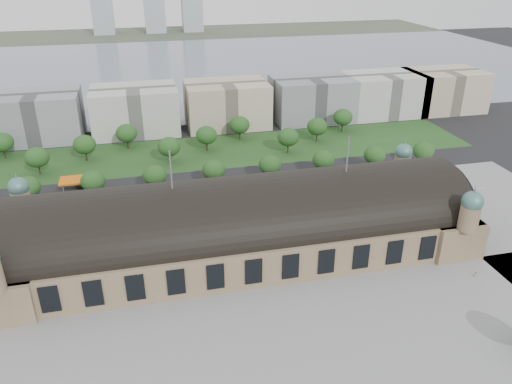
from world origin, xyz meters
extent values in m
plane|color=black|center=(0.00, 0.00, 0.00)|extent=(900.00, 900.00, 0.00)
cube|color=#897255|center=(0.00, 0.00, 6.00)|extent=(150.00, 40.00, 12.00)
cube|color=#897255|center=(-67.00, 0.00, 6.00)|extent=(16.00, 43.00, 12.00)
cube|color=#897255|center=(67.00, 0.00, 6.00)|extent=(16.00, 43.00, 12.00)
cylinder|color=black|center=(0.00, 0.00, 12.00)|extent=(144.00, 37.60, 37.60)
cylinder|color=black|center=(73.00, 0.00, 14.00)|extent=(1.20, 32.00, 32.00)
cylinder|color=#897255|center=(-67.00, 21.00, 16.00)|extent=(6.00, 6.00, 8.00)
sphere|color=#48746E|center=(-67.00, 21.00, 21.50)|extent=(6.40, 6.40, 6.40)
cone|color=#48746E|center=(-67.00, 21.00, 25.50)|extent=(1.00, 1.00, 2.50)
cylinder|color=#897255|center=(67.00, 21.00, 16.00)|extent=(6.00, 6.00, 8.00)
sphere|color=#48746E|center=(67.00, 21.00, 21.50)|extent=(6.40, 6.40, 6.40)
cone|color=#48746E|center=(67.00, 21.00, 25.50)|extent=(1.00, 1.00, 2.50)
cylinder|color=#897255|center=(67.00, -21.00, 16.00)|extent=(6.00, 6.00, 8.00)
sphere|color=#48746E|center=(67.00, -21.00, 21.50)|extent=(6.40, 6.40, 6.40)
cone|color=#48746E|center=(67.00, -21.00, 25.50)|extent=(1.00, 1.00, 2.50)
cylinder|color=#59595B|center=(-20.00, 0.00, 31.50)|extent=(0.50, 0.50, 12.00)
cylinder|color=#59595B|center=(35.00, 0.00, 31.50)|extent=(0.50, 0.50, 12.00)
cube|color=gray|center=(10.00, -44.00, 0.00)|extent=(190.00, 48.00, 0.12)
cube|color=black|center=(-20.00, 38.00, 0.00)|extent=(260.00, 26.00, 0.10)
cube|color=#22471C|center=(-15.00, 93.00, 0.00)|extent=(300.00, 45.00, 0.10)
cube|color=orange|center=(-55.00, 62.00, 4.70)|extent=(14.00, 9.00, 0.70)
cube|color=#59595B|center=(-53.00, 68.00, 1.60)|extent=(7.00, 5.00, 3.20)
cylinder|color=#59595B|center=(-60.50, 65.20, 2.20)|extent=(0.50, 0.50, 4.40)
cylinder|color=#59595B|center=(-49.50, 65.20, 2.20)|extent=(0.50, 0.50, 4.40)
cylinder|color=#59595B|center=(-60.50, 58.80, 2.20)|extent=(0.50, 0.50, 4.40)
cylinder|color=#59595B|center=(-49.50, 58.80, 2.20)|extent=(0.50, 0.50, 4.40)
cube|color=slate|center=(0.00, 298.00, 0.00)|extent=(700.00, 320.00, 0.08)
cube|color=#44513D|center=(0.00, 498.00, 0.00)|extent=(700.00, 120.00, 0.14)
cube|color=gray|center=(-80.00, 133.00, 12.00)|extent=(45.00, 32.00, 24.00)
cube|color=#B6B4AD|center=(-30.00, 133.00, 12.00)|extent=(45.00, 32.00, 24.00)
cube|color=#C3B399|center=(20.00, 133.00, 12.00)|extent=(45.00, 32.00, 24.00)
cube|color=gray|center=(70.00, 133.00, 12.00)|extent=(45.00, 32.00, 24.00)
cube|color=#B6B4AD|center=(115.00, 133.00, 12.00)|extent=(45.00, 32.00, 24.00)
cube|color=#C3B399|center=(155.00, 133.00, 12.00)|extent=(45.00, 32.00, 24.00)
cylinder|color=#2D2116|center=(-72.00, 53.00, 2.16)|extent=(0.70, 0.70, 4.32)
ellipsoid|color=#174117|center=(-72.00, 53.00, 7.44)|extent=(9.60, 9.60, 8.16)
cylinder|color=#2D2116|center=(-48.00, 53.00, 2.16)|extent=(0.70, 0.70, 4.32)
ellipsoid|color=#174117|center=(-48.00, 53.00, 7.44)|extent=(9.60, 9.60, 8.16)
cylinder|color=#2D2116|center=(-24.00, 53.00, 2.16)|extent=(0.70, 0.70, 4.32)
ellipsoid|color=#174117|center=(-24.00, 53.00, 7.44)|extent=(9.60, 9.60, 8.16)
cylinder|color=#2D2116|center=(0.00, 53.00, 2.16)|extent=(0.70, 0.70, 4.32)
ellipsoid|color=#174117|center=(0.00, 53.00, 7.44)|extent=(9.60, 9.60, 8.16)
cylinder|color=#2D2116|center=(24.00, 53.00, 2.16)|extent=(0.70, 0.70, 4.32)
ellipsoid|color=#174117|center=(24.00, 53.00, 7.44)|extent=(9.60, 9.60, 8.16)
cylinder|color=#2D2116|center=(48.00, 53.00, 2.16)|extent=(0.70, 0.70, 4.32)
ellipsoid|color=#174117|center=(48.00, 53.00, 7.44)|extent=(9.60, 9.60, 8.16)
cylinder|color=#2D2116|center=(72.00, 53.00, 2.16)|extent=(0.70, 0.70, 4.32)
ellipsoid|color=#174117|center=(72.00, 53.00, 7.44)|extent=(9.60, 9.60, 8.16)
cylinder|color=#2D2116|center=(96.00, 53.00, 2.16)|extent=(0.70, 0.70, 4.32)
ellipsoid|color=#174117|center=(96.00, 53.00, 7.44)|extent=(9.60, 9.60, 8.16)
cylinder|color=#2D2116|center=(-92.00, 107.00, 2.34)|extent=(0.70, 0.70, 4.68)
ellipsoid|color=#174117|center=(-92.00, 107.00, 8.06)|extent=(10.40, 10.40, 8.84)
cylinder|color=#2D2116|center=(-73.00, 83.00, 2.34)|extent=(0.70, 0.70, 4.68)
ellipsoid|color=#174117|center=(-73.00, 83.00, 8.06)|extent=(10.40, 10.40, 8.84)
cylinder|color=#2D2116|center=(-54.00, 95.00, 2.34)|extent=(0.70, 0.70, 4.68)
ellipsoid|color=#174117|center=(-54.00, 95.00, 8.06)|extent=(10.40, 10.40, 8.84)
cylinder|color=#2D2116|center=(-35.00, 107.00, 2.34)|extent=(0.70, 0.70, 4.68)
ellipsoid|color=#174117|center=(-35.00, 107.00, 8.06)|extent=(10.40, 10.40, 8.84)
cylinder|color=#2D2116|center=(-16.00, 83.00, 2.34)|extent=(0.70, 0.70, 4.68)
ellipsoid|color=#174117|center=(-16.00, 83.00, 8.06)|extent=(10.40, 10.40, 8.84)
cylinder|color=#2D2116|center=(3.00, 95.00, 2.34)|extent=(0.70, 0.70, 4.68)
ellipsoid|color=#174117|center=(3.00, 95.00, 8.06)|extent=(10.40, 10.40, 8.84)
cylinder|color=#2D2116|center=(22.00, 107.00, 2.34)|extent=(0.70, 0.70, 4.68)
ellipsoid|color=#174117|center=(22.00, 107.00, 8.06)|extent=(10.40, 10.40, 8.84)
cylinder|color=#2D2116|center=(41.00, 83.00, 2.34)|extent=(0.70, 0.70, 4.68)
ellipsoid|color=#174117|center=(41.00, 83.00, 8.06)|extent=(10.40, 10.40, 8.84)
cylinder|color=#2D2116|center=(60.00, 95.00, 2.34)|extent=(0.70, 0.70, 4.68)
ellipsoid|color=#174117|center=(60.00, 95.00, 8.06)|extent=(10.40, 10.40, 8.84)
cylinder|color=#2D2116|center=(79.00, 107.00, 2.34)|extent=(0.70, 0.70, 4.68)
ellipsoid|color=#174117|center=(79.00, 107.00, 8.06)|extent=(10.40, 10.40, 8.84)
imported|color=gray|center=(-74.41, 38.31, 0.64)|extent=(3.94, 1.51, 1.28)
imported|color=black|center=(-66.44, 38.71, 0.66)|extent=(4.87, 2.47, 1.32)
imported|color=maroon|center=(-26.73, 42.59, 0.80)|extent=(5.50, 2.27, 1.59)
imported|color=#1B1E4D|center=(-5.04, 28.08, 0.71)|extent=(4.25, 1.89, 1.42)
imported|color=black|center=(-68.67, 21.00, 0.81)|extent=(5.17, 3.67, 1.62)
imported|color=maroon|center=(-48.74, 25.00, 0.81)|extent=(6.39, 5.22, 1.62)
imported|color=#1A2549|center=(-72.04, 21.19, 0.82)|extent=(5.99, 5.06, 1.64)
imported|color=#4E5055|center=(-45.06, 24.89, 0.77)|extent=(4.68, 4.15, 1.53)
imported|color=silver|center=(-28.95, 24.11, 0.70)|extent=(4.23, 3.79, 1.39)
imported|color=#919599|center=(-35.50, 25.00, 0.74)|extent=(5.84, 4.71, 1.48)
imported|color=black|center=(-18.00, 25.00, 0.67)|extent=(4.95, 3.34, 1.33)
imported|color=red|center=(-1.20, 30.30, 1.74)|extent=(12.75, 4.20, 3.49)
imported|color=beige|center=(15.93, 27.74, 1.84)|extent=(13.36, 3.72, 3.69)
imported|color=silver|center=(27.28, 29.02, 1.59)|extent=(11.52, 3.29, 3.17)
imported|color=gray|center=(66.82, -29.06, 0.81)|extent=(0.91, 0.72, 1.62)
camera|label=1|loc=(-26.43, -135.35, 88.76)|focal=35.00mm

